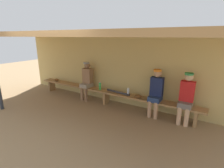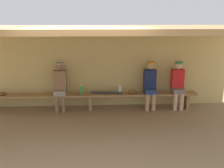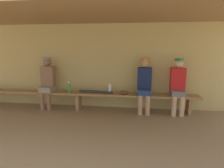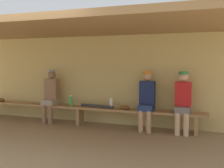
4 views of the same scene
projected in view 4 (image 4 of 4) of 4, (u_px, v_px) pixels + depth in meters
name	position (u px, v px, depth m)	size (l,w,h in m)	color
ground_plane	(44.00, 143.00, 4.99)	(24.00, 24.00, 0.00)	#937754
back_wall	(87.00, 79.00, 6.78)	(8.00, 0.20, 2.20)	tan
dugout_roof	(61.00, 28.00, 5.46)	(8.00, 2.80, 0.12)	#9E7547
bench	(80.00, 109.00, 6.42)	(6.00, 0.36, 0.46)	#9E7547
player_in_blue	(183.00, 99.00, 5.58)	(0.34, 0.42, 1.34)	slate
player_middle	(51.00, 93.00, 6.66)	(0.34, 0.42, 1.34)	gray
player_in_white	(147.00, 98.00, 5.84)	(0.34, 0.42, 1.34)	navy
water_bottle_blue	(71.00, 101.00, 6.48)	(0.08, 0.08, 0.26)	green
water_bottle_orange	(111.00, 104.00, 6.11)	(0.08, 0.08, 0.24)	silver
baseball_glove_dark_brown	(2.00, 100.00, 7.18)	(0.24, 0.17, 0.09)	brown
baseball_glove_worn	(125.00, 107.00, 5.98)	(0.24, 0.17, 0.09)	brown
baseball_bat	(97.00, 106.00, 6.26)	(0.07, 0.07, 0.88)	#333338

